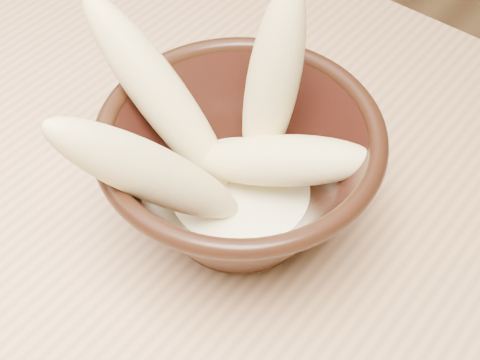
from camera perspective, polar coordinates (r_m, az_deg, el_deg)
table at (r=0.61m, az=-0.22°, el=-11.99°), size 1.20×0.80×0.75m
bowl at (r=0.52m, az=0.00°, el=0.71°), size 0.22×0.22×0.12m
milk_puddle at (r=0.54m, az=-0.00°, el=-1.27°), size 0.12×0.12×0.02m
banana_upright at (r=0.50m, az=2.79°, el=8.16°), size 0.04×0.07×0.17m
banana_left at (r=0.52m, az=-6.83°, el=7.21°), size 0.15×0.06×0.17m
banana_across at (r=0.51m, az=3.52°, el=1.66°), size 0.15×0.10×0.08m
banana_front at (r=0.46m, az=-7.50°, el=0.58°), size 0.11×0.15×0.16m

